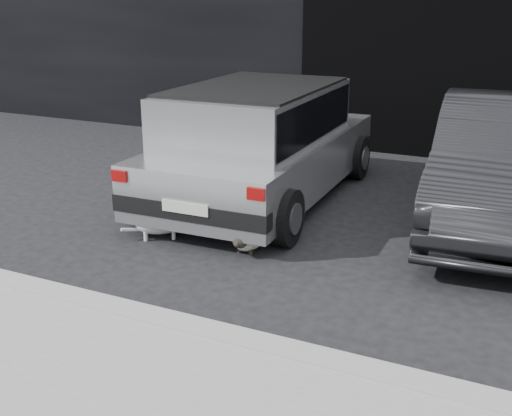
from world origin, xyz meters
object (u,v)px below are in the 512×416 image
at_px(cat_siamese, 249,239).
at_px(cat_white, 162,223).
at_px(silver_hatchback, 260,138).
at_px(second_car, 506,162).

relative_size(cat_siamese, cat_white, 1.25).
relative_size(silver_hatchback, second_car, 0.94).
bearing_deg(cat_white, cat_siamese, 60.88).
bearing_deg(second_car, silver_hatchback, -175.76).
bearing_deg(cat_white, second_car, 89.36).
relative_size(silver_hatchback, cat_siamese, 5.14).
bearing_deg(cat_siamese, second_car, -138.08).
relative_size(silver_hatchback, cat_white, 6.44).
bearing_deg(silver_hatchback, cat_siamese, -69.99).
xyz_separation_m(second_car, cat_siamese, (-2.23, -2.06, -0.59)).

